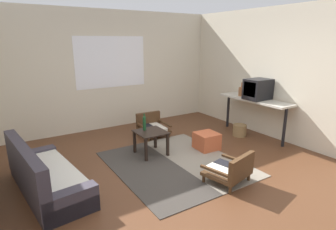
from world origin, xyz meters
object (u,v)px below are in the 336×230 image
armchair_striped_foreground (231,170)px  glass_bottle (144,123)px  armchair_by_window (152,126)px  clay_vase (243,91)px  couch (44,177)px  crt_television (258,89)px  console_shelf (255,102)px  wicker_basket (240,130)px  ottoman_orange (207,141)px  coffee_table (151,137)px

armchair_striped_foreground → glass_bottle: (-0.53, 1.68, 0.36)m
armchair_by_window → clay_vase: clay_vase is taller
couch → crt_television: crt_television is taller
couch → glass_bottle: bearing=15.1°
console_shelf → wicker_basket: console_shelf is taller
ottoman_orange → glass_bottle: bearing=156.2°
crt_television → clay_vase: crt_television is taller
coffee_table → armchair_by_window: armchair_by_window is taller
armchair_by_window → ottoman_orange: 1.35m
coffee_table → armchair_striped_foreground: size_ratio=0.76×
ottoman_orange → console_shelf: console_shelf is taller
armchair_by_window → ottoman_orange: size_ratio=1.56×
armchair_by_window → glass_bottle: glass_bottle is taller
couch → wicker_basket: couch is taller
console_shelf → armchair_striped_foreground: bearing=-146.6°
ottoman_orange → armchair_by_window: bearing=111.6°
couch → armchair_striped_foreground: bearing=-27.0°
console_shelf → clay_vase: 0.41m
crt_television → wicker_basket: size_ratio=1.79×
coffee_table → crt_television: size_ratio=1.02×
ottoman_orange → clay_vase: bearing=17.3°
armchair_striped_foreground → ottoman_orange: 1.33m
coffee_table → armchair_by_window: size_ratio=0.83×
armchair_by_window → clay_vase: size_ratio=2.14×
coffee_table → crt_television: crt_television is taller
armchair_striped_foreground → console_shelf: bearing=33.4°
clay_vase → wicker_basket: 0.88m
couch → armchair_striped_foreground: couch is taller
coffee_table → wicker_basket: size_ratio=1.82×
couch → coffee_table: 1.91m
ottoman_orange → crt_television: crt_television is taller
couch → coffee_table: size_ratio=3.44×
coffee_table → crt_television: 2.51m
crt_television → wicker_basket: bearing=144.3°
couch → wicker_basket: (4.00, 0.20, -0.10)m
armchair_by_window → ottoman_orange: bearing=-68.4°
ottoman_orange → crt_television: size_ratio=0.79×
console_shelf → couch: bearing=-179.0°
couch → armchair_by_window: couch is taller
wicker_basket → crt_television: bearing=-35.7°
console_shelf → coffee_table: bearing=173.2°
armchair_by_window → glass_bottle: (-0.59, -0.78, 0.36)m
couch → clay_vase: 4.34m
armchair_by_window → armchair_striped_foreground: same height
armchair_striped_foreground → console_shelf: 2.36m
console_shelf → wicker_basket: bearing=153.3°
armchair_by_window → crt_television: crt_television is taller
wicker_basket → armchair_by_window: bearing=146.4°
ottoman_orange → glass_bottle: (-1.09, 0.48, 0.41)m
glass_bottle → wicker_basket: glass_bottle is taller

